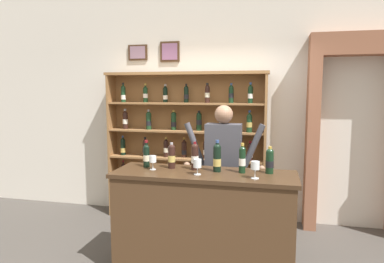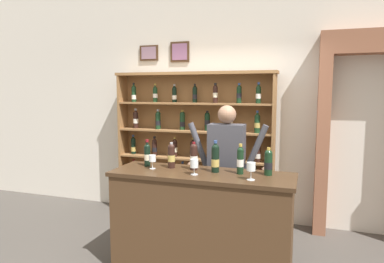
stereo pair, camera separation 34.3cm
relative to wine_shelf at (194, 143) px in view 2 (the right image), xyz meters
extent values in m
cube|color=silver|center=(0.36, 0.28, 0.67)|extent=(12.00, 0.16, 3.56)
cube|color=#422B19|center=(-0.78, 0.18, 1.31)|extent=(0.30, 0.02, 0.23)
cube|color=gray|center=(-0.78, 0.17, 1.31)|extent=(0.24, 0.01, 0.18)
cube|color=#422B19|center=(-0.28, 0.18, 1.31)|extent=(0.29, 0.02, 0.29)
cube|color=#895980|center=(-0.28, 0.17, 1.31)|extent=(0.23, 0.01, 0.23)
cube|color=olive|center=(-1.12, -0.04, -0.06)|extent=(0.03, 0.28, 2.11)
cube|color=olive|center=(1.12, -0.04, -0.06)|extent=(0.03, 0.28, 2.11)
cube|color=olive|center=(0.00, 0.10, -0.06)|extent=(2.27, 0.02, 2.11)
cube|color=olive|center=(0.00, -0.04, -1.00)|extent=(2.21, 0.27, 0.02)
cylinder|color=black|center=(-0.94, -0.01, -0.87)|extent=(0.07, 0.07, 0.24)
sphere|color=black|center=(-0.94, -0.01, -0.74)|extent=(0.07, 0.07, 0.07)
cylinder|color=black|center=(-0.94, -0.01, -0.71)|extent=(0.03, 0.03, 0.08)
cylinder|color=navy|center=(-0.94, -0.01, -0.68)|extent=(0.03, 0.03, 0.03)
cylinder|color=tan|center=(-0.94, -0.01, -0.91)|extent=(0.07, 0.07, 0.08)
cylinder|color=black|center=(-0.63, -0.04, -0.88)|extent=(0.07, 0.07, 0.23)
sphere|color=black|center=(-0.63, -0.04, -0.76)|extent=(0.07, 0.07, 0.07)
cylinder|color=black|center=(-0.63, -0.04, -0.73)|extent=(0.03, 0.03, 0.07)
cylinder|color=navy|center=(-0.63, -0.04, -0.70)|extent=(0.03, 0.03, 0.03)
cylinder|color=silver|center=(-0.63, -0.04, -0.91)|extent=(0.07, 0.07, 0.07)
cylinder|color=black|center=(-0.29, -0.05, -0.87)|extent=(0.07, 0.07, 0.24)
sphere|color=black|center=(-0.29, -0.05, -0.74)|extent=(0.07, 0.07, 0.07)
cylinder|color=black|center=(-0.29, -0.05, -0.71)|extent=(0.03, 0.03, 0.08)
cylinder|color=black|center=(-0.29, -0.05, -0.68)|extent=(0.03, 0.03, 0.03)
cylinder|color=black|center=(-0.29, -0.05, -0.88)|extent=(0.07, 0.07, 0.08)
cylinder|color=black|center=(0.02, -0.06, -0.87)|extent=(0.07, 0.07, 0.24)
sphere|color=black|center=(0.02, -0.06, -0.74)|extent=(0.07, 0.07, 0.07)
cylinder|color=black|center=(0.02, -0.06, -0.72)|extent=(0.03, 0.03, 0.06)
cylinder|color=maroon|center=(0.02, -0.06, -0.70)|extent=(0.03, 0.03, 0.03)
cylinder|color=silver|center=(0.02, -0.06, -0.87)|extent=(0.07, 0.07, 0.08)
cylinder|color=black|center=(0.31, -0.05, -0.88)|extent=(0.07, 0.07, 0.23)
sphere|color=black|center=(0.31, -0.05, -0.76)|extent=(0.07, 0.07, 0.07)
cylinder|color=black|center=(0.31, -0.05, -0.72)|extent=(0.03, 0.03, 0.07)
cylinder|color=#B79338|center=(0.31, -0.05, -0.70)|extent=(0.03, 0.03, 0.03)
cylinder|color=beige|center=(0.31, -0.05, -0.90)|extent=(0.07, 0.07, 0.07)
cylinder|color=black|center=(0.64, -0.04, -0.88)|extent=(0.07, 0.07, 0.22)
sphere|color=black|center=(0.64, -0.04, -0.76)|extent=(0.07, 0.07, 0.07)
cylinder|color=black|center=(0.64, -0.04, -0.74)|extent=(0.03, 0.03, 0.07)
cylinder|color=#99999E|center=(0.64, -0.04, -0.71)|extent=(0.03, 0.03, 0.03)
cylinder|color=beige|center=(0.64, -0.04, -0.89)|extent=(0.07, 0.07, 0.07)
cylinder|color=black|center=(0.95, -0.03, -0.87)|extent=(0.07, 0.07, 0.24)
sphere|color=black|center=(0.95, -0.03, -0.74)|extent=(0.07, 0.07, 0.07)
cylinder|color=black|center=(0.95, -0.03, -0.71)|extent=(0.03, 0.03, 0.07)
cylinder|color=#99999E|center=(0.95, -0.03, -0.69)|extent=(0.03, 0.03, 0.03)
cylinder|color=black|center=(0.95, -0.03, -0.86)|extent=(0.07, 0.07, 0.08)
cube|color=olive|center=(0.00, -0.04, -0.61)|extent=(2.21, 0.27, 0.02)
cylinder|color=black|center=(-0.95, -0.05, -0.49)|extent=(0.06, 0.06, 0.22)
sphere|color=black|center=(-0.95, -0.05, -0.37)|extent=(0.06, 0.06, 0.06)
cylinder|color=black|center=(-0.95, -0.05, -0.34)|extent=(0.03, 0.03, 0.08)
cylinder|color=maroon|center=(-0.95, -0.05, -0.30)|extent=(0.03, 0.03, 0.03)
cylinder|color=silver|center=(-0.95, -0.05, -0.49)|extent=(0.07, 0.07, 0.07)
cylinder|color=black|center=(-0.59, -0.07, -0.48)|extent=(0.06, 0.06, 0.23)
sphere|color=black|center=(-0.59, -0.07, -0.36)|extent=(0.06, 0.06, 0.06)
cylinder|color=black|center=(-0.59, -0.07, -0.33)|extent=(0.03, 0.03, 0.07)
cylinder|color=black|center=(-0.59, -0.07, -0.30)|extent=(0.03, 0.03, 0.03)
cylinder|color=black|center=(-0.59, -0.07, -0.49)|extent=(0.07, 0.07, 0.07)
cylinder|color=black|center=(-0.16, -0.03, -0.48)|extent=(0.06, 0.06, 0.24)
sphere|color=black|center=(-0.16, -0.03, -0.35)|extent=(0.06, 0.06, 0.06)
cylinder|color=black|center=(-0.16, -0.03, -0.32)|extent=(0.03, 0.03, 0.08)
cylinder|color=navy|center=(-0.16, -0.03, -0.29)|extent=(0.03, 0.03, 0.03)
cylinder|color=beige|center=(-0.16, -0.03, -0.49)|extent=(0.07, 0.07, 0.08)
cylinder|color=black|center=(0.22, 0.00, -0.48)|extent=(0.06, 0.06, 0.23)
sphere|color=black|center=(0.22, 0.00, -0.36)|extent=(0.06, 0.06, 0.06)
cylinder|color=black|center=(0.22, 0.00, -0.33)|extent=(0.03, 0.03, 0.07)
cylinder|color=#99999E|center=(0.22, 0.00, -0.31)|extent=(0.03, 0.03, 0.03)
cylinder|color=silver|center=(0.22, 0.00, -0.49)|extent=(0.07, 0.07, 0.07)
cylinder|color=black|center=(0.56, -0.02, -0.48)|extent=(0.06, 0.06, 0.24)
sphere|color=black|center=(0.56, -0.02, -0.36)|extent=(0.06, 0.06, 0.06)
cylinder|color=black|center=(0.56, -0.02, -0.33)|extent=(0.03, 0.03, 0.07)
cylinder|color=#B79338|center=(0.56, -0.02, -0.30)|extent=(0.03, 0.03, 0.03)
cylinder|color=silver|center=(0.56, -0.02, -0.47)|extent=(0.07, 0.07, 0.08)
cylinder|color=black|center=(0.95, -0.02, -0.48)|extent=(0.06, 0.06, 0.23)
sphere|color=black|center=(0.95, -0.02, -0.36)|extent=(0.06, 0.06, 0.06)
cylinder|color=black|center=(0.95, -0.02, -0.34)|extent=(0.03, 0.03, 0.06)
cylinder|color=maroon|center=(0.95, -0.02, -0.32)|extent=(0.03, 0.03, 0.03)
cylinder|color=beige|center=(0.95, -0.02, -0.51)|extent=(0.07, 0.07, 0.07)
cube|color=olive|center=(0.00, -0.04, -0.22)|extent=(2.21, 0.27, 0.02)
cylinder|color=black|center=(-0.95, -0.05, -0.10)|extent=(0.07, 0.07, 0.21)
sphere|color=black|center=(-0.95, -0.05, 0.01)|extent=(0.07, 0.07, 0.07)
cylinder|color=black|center=(-0.95, -0.05, 0.04)|extent=(0.03, 0.03, 0.08)
cylinder|color=navy|center=(-0.95, -0.05, 0.07)|extent=(0.03, 0.03, 0.03)
cylinder|color=tan|center=(-0.95, -0.05, -0.13)|extent=(0.08, 0.08, 0.07)
cylinder|color=black|center=(-0.59, -0.07, -0.11)|extent=(0.07, 0.07, 0.20)
sphere|color=black|center=(-0.59, -0.07, 0.00)|extent=(0.07, 0.07, 0.07)
cylinder|color=black|center=(-0.59, -0.07, 0.03)|extent=(0.03, 0.03, 0.08)
cylinder|color=black|center=(-0.59, -0.07, 0.06)|extent=(0.04, 0.04, 0.03)
cylinder|color=black|center=(-0.59, -0.07, -0.12)|extent=(0.08, 0.08, 0.06)
cylinder|color=black|center=(-0.28, -0.05, -0.10)|extent=(0.07, 0.07, 0.21)
sphere|color=black|center=(-0.28, -0.05, 0.01)|extent=(0.07, 0.07, 0.07)
cylinder|color=black|center=(-0.28, -0.05, 0.04)|extent=(0.03, 0.03, 0.07)
cylinder|color=#B79338|center=(-0.28, -0.05, 0.06)|extent=(0.03, 0.03, 0.03)
cylinder|color=beige|center=(-0.28, -0.05, -0.11)|extent=(0.08, 0.08, 0.07)
cylinder|color=black|center=(-0.02, -0.01, -0.11)|extent=(0.07, 0.07, 0.20)
sphere|color=black|center=(-0.02, -0.01, 0.00)|extent=(0.07, 0.07, 0.07)
cylinder|color=black|center=(-0.02, -0.01, 0.03)|extent=(0.03, 0.03, 0.08)
cylinder|color=#B79338|center=(-0.02, -0.01, 0.06)|extent=(0.03, 0.03, 0.03)
cylinder|color=black|center=(-0.02, -0.01, -0.13)|extent=(0.08, 0.08, 0.06)
cylinder|color=black|center=(0.30, -0.03, -0.10)|extent=(0.07, 0.07, 0.21)
sphere|color=black|center=(0.30, -0.03, 0.01)|extent=(0.07, 0.07, 0.07)
cylinder|color=black|center=(0.30, -0.03, 0.03)|extent=(0.03, 0.03, 0.07)
cylinder|color=#B79338|center=(0.30, -0.03, 0.06)|extent=(0.04, 0.04, 0.03)
cylinder|color=silver|center=(0.30, -0.03, -0.12)|extent=(0.08, 0.08, 0.07)
cylinder|color=black|center=(0.61, -0.04, -0.10)|extent=(0.07, 0.07, 0.21)
sphere|color=black|center=(0.61, -0.04, 0.01)|extent=(0.07, 0.07, 0.07)
cylinder|color=black|center=(0.61, -0.04, 0.05)|extent=(0.03, 0.03, 0.08)
cylinder|color=#99999E|center=(0.61, -0.04, 0.07)|extent=(0.04, 0.04, 0.03)
cylinder|color=black|center=(0.61, -0.04, -0.09)|extent=(0.08, 0.08, 0.07)
cylinder|color=black|center=(0.92, -0.07, -0.11)|extent=(0.07, 0.07, 0.20)
sphere|color=black|center=(0.92, -0.07, 0.00)|extent=(0.07, 0.07, 0.07)
cylinder|color=black|center=(0.92, -0.07, 0.03)|extent=(0.03, 0.03, 0.07)
cylinder|color=maroon|center=(0.92, -0.07, 0.05)|extent=(0.04, 0.04, 0.03)
cylinder|color=silver|center=(0.92, -0.07, -0.12)|extent=(0.08, 0.08, 0.06)
cube|color=olive|center=(0.00, -0.04, 0.17)|extent=(2.21, 0.27, 0.02)
cylinder|color=black|center=(-0.90, -0.05, 0.29)|extent=(0.08, 0.08, 0.21)
sphere|color=black|center=(-0.90, -0.05, 0.40)|extent=(0.07, 0.07, 0.07)
cylinder|color=black|center=(-0.90, -0.05, 0.44)|extent=(0.04, 0.04, 0.08)
cylinder|color=#99999E|center=(-0.90, -0.05, 0.47)|extent=(0.04, 0.04, 0.03)
cylinder|color=silver|center=(-0.90, -0.05, 0.29)|extent=(0.08, 0.08, 0.07)
cylinder|color=#19381E|center=(-0.53, -0.06, 0.29)|extent=(0.08, 0.08, 0.21)
sphere|color=#19381E|center=(-0.53, -0.06, 0.40)|extent=(0.07, 0.07, 0.07)
cylinder|color=#19381E|center=(-0.53, -0.06, 0.43)|extent=(0.03, 0.03, 0.07)
cylinder|color=#99999E|center=(-0.53, -0.06, 0.46)|extent=(0.04, 0.04, 0.03)
cylinder|color=black|center=(-0.53, -0.06, 0.28)|extent=(0.08, 0.08, 0.07)
cylinder|color=#19381E|center=(-0.17, -0.02, 0.29)|extent=(0.08, 0.08, 0.22)
sphere|color=#19381E|center=(-0.17, -0.02, 0.41)|extent=(0.07, 0.07, 0.07)
cylinder|color=#19381E|center=(-0.17, -0.02, 0.43)|extent=(0.03, 0.03, 0.06)
cylinder|color=#B79338|center=(-0.17, -0.02, 0.45)|extent=(0.03, 0.03, 0.03)
cylinder|color=black|center=(-0.17, -0.02, 0.27)|extent=(0.08, 0.08, 0.07)
cylinder|color=black|center=(0.20, -0.01, 0.29)|extent=(0.08, 0.08, 0.21)
sphere|color=black|center=(0.20, -0.01, 0.40)|extent=(0.07, 0.07, 0.07)
cylinder|color=black|center=(0.20, -0.01, 0.43)|extent=(0.03, 0.03, 0.06)
cylinder|color=black|center=(0.20, -0.01, 0.45)|extent=(0.04, 0.04, 0.03)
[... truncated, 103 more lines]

